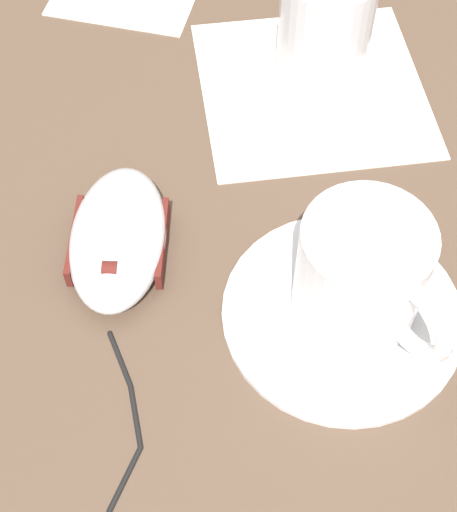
{
  "coord_description": "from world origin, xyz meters",
  "views": [
    {
      "loc": [
        -0.05,
        0.35,
        0.41
      ],
      "look_at": [
        -0.01,
        0.1,
        0.03
      ],
      "focal_mm": 55.0,
      "sensor_mm": 36.0,
      "label": 1
    }
  ],
  "objects": [
    {
      "name": "drinking_glass",
      "position": [
        -0.04,
        -0.08,
        0.05
      ],
      "size": [
        0.06,
        0.06,
        0.1
      ],
      "primitive_type": "cylinder",
      "color": "silver",
      "rests_on": "napkin_under_glass"
    },
    {
      "name": "computer_mouse",
      "position": [
        0.06,
        0.09,
        0.02
      ],
      "size": [
        0.07,
        0.12,
        0.03
      ],
      "color": "silver",
      "rests_on": "ground"
    },
    {
      "name": "coffee_cup",
      "position": [
        -0.09,
        0.11,
        0.04
      ],
      "size": [
        0.09,
        0.09,
        0.07
      ],
      "color": "white",
      "rests_on": "saucer"
    },
    {
      "name": "ground_plane",
      "position": [
        0.0,
        0.0,
        0.0
      ],
      "size": [
        3.0,
        3.0,
        0.0
      ],
      "primitive_type": "plane",
      "color": "brown"
    },
    {
      "name": "saucer",
      "position": [
        -0.08,
        0.11,
        0.0
      ],
      "size": [
        0.14,
        0.14,
        0.01
      ],
      "primitive_type": "cylinder",
      "color": "white",
      "rests_on": "ground"
    },
    {
      "name": "napkin_under_glass",
      "position": [
        -0.04,
        -0.08,
        0.0
      ],
      "size": [
        0.2,
        0.2,
        0.0
      ],
      "primitive_type": "cube",
      "rotation": [
        0.0,
        0.0,
        0.32
      ],
      "color": "silver",
      "rests_on": "ground"
    }
  ]
}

